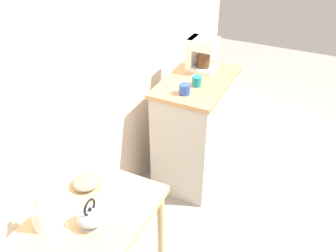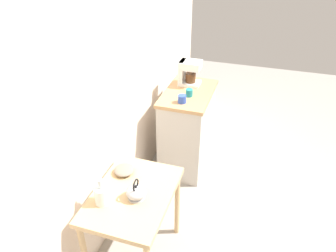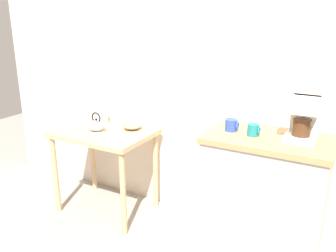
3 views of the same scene
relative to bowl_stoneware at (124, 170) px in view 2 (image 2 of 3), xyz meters
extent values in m
plane|color=gray|center=(0.51, -0.17, -0.75)|extent=(8.00, 8.00, 0.00)
cube|color=beige|center=(0.61, 0.24, 0.65)|extent=(4.40, 0.10, 2.80)
cube|color=tan|center=(-0.19, -0.15, -0.05)|extent=(0.78, 0.56, 0.04)
cylinder|color=tan|center=(0.17, -0.39, -0.41)|extent=(0.04, 0.04, 0.68)
cylinder|color=tan|center=(0.17, 0.09, -0.41)|extent=(0.04, 0.04, 0.68)
cube|color=#BCB7AD|center=(1.17, -0.20, -0.31)|extent=(0.75, 0.45, 0.88)
cube|color=tan|center=(1.17, -0.20, 0.15)|extent=(0.78, 0.48, 0.04)
cylinder|color=gray|center=(0.00, 0.00, -0.02)|extent=(0.07, 0.07, 0.01)
ellipsoid|color=gray|center=(0.00, 0.00, 0.00)|extent=(0.16, 0.16, 0.04)
cylinder|color=#B2B5BA|center=(-0.22, -0.19, -0.02)|extent=(0.12, 0.12, 0.01)
ellipsoid|color=#B2B5BA|center=(-0.22, -0.19, 0.02)|extent=(0.14, 0.14, 0.09)
cone|color=#B2B5BA|center=(-0.15, -0.19, 0.03)|extent=(0.07, 0.03, 0.05)
sphere|color=black|center=(-0.22, -0.19, 0.08)|extent=(0.02, 0.02, 0.02)
torus|color=black|center=(-0.22, -0.19, 0.09)|extent=(0.09, 0.01, 0.09)
cylinder|color=silver|center=(-0.33, 0.01, 0.04)|extent=(0.10, 0.10, 0.14)
cylinder|color=silver|center=(-0.33, 0.01, 0.14)|extent=(0.04, 0.04, 0.07)
cube|color=white|center=(1.35, -0.17, 0.18)|extent=(0.18, 0.22, 0.03)
cube|color=white|center=(1.35, -0.08, 0.29)|extent=(0.16, 0.05, 0.26)
cube|color=white|center=(1.35, -0.17, 0.38)|extent=(0.18, 0.22, 0.08)
cylinder|color=#4C2D19|center=(1.35, -0.18, 0.24)|extent=(0.11, 0.11, 0.10)
cylinder|color=teal|center=(1.08, -0.23, 0.20)|extent=(0.07, 0.07, 0.08)
torus|color=teal|center=(1.11, -0.23, 0.20)|extent=(0.01, 0.05, 0.05)
cylinder|color=#2D4CAD|center=(0.92, -0.20, 0.20)|extent=(0.08, 0.08, 0.08)
torus|color=#2D4CAD|center=(0.96, -0.20, 0.20)|extent=(0.01, 0.05, 0.05)
camera|label=1|loc=(-1.22, -1.10, 1.43)|focal=39.62mm
camera|label=2|loc=(-1.75, -0.92, 1.63)|focal=34.59mm
camera|label=3|loc=(1.62, -2.33, 0.88)|focal=37.85mm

